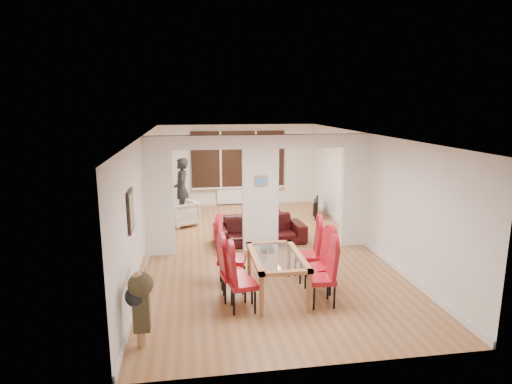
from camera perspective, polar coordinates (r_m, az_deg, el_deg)
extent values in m
cube|color=#9A663E|center=(9.86, 0.57, -7.60)|extent=(5.00, 9.00, 0.01)
cube|color=white|center=(9.51, 0.58, -0.19)|extent=(5.00, 0.18, 2.60)
cube|color=black|center=(13.82, -2.38, 4.41)|extent=(3.00, 0.08, 1.80)
cube|color=white|center=(13.98, -2.32, -0.49)|extent=(1.40, 0.08, 0.50)
sphere|color=orange|center=(12.66, -0.48, 6.70)|extent=(0.36, 0.36, 0.36)
cube|color=gray|center=(7.05, -16.35, -2.44)|extent=(0.04, 0.52, 0.67)
cube|color=#4C8CD8|center=(9.36, 0.68, 1.48)|extent=(0.30, 0.03, 0.25)
imported|color=black|center=(10.22, 0.47, -5.05)|extent=(2.19, 0.96, 0.63)
imported|color=beige|center=(11.77, -9.84, -2.82)|extent=(0.99, 1.00, 0.68)
imported|color=black|center=(12.15, -9.88, 0.30)|extent=(0.67, 0.46, 1.78)
imported|color=black|center=(12.64, 7.65, -2.03)|extent=(0.94, 0.42, 0.55)
cylinder|color=#143F19|center=(12.39, 1.37, -1.68)|extent=(0.07, 0.07, 0.29)
imported|color=black|center=(12.35, 0.99, -2.29)|extent=(0.21, 0.21, 0.05)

